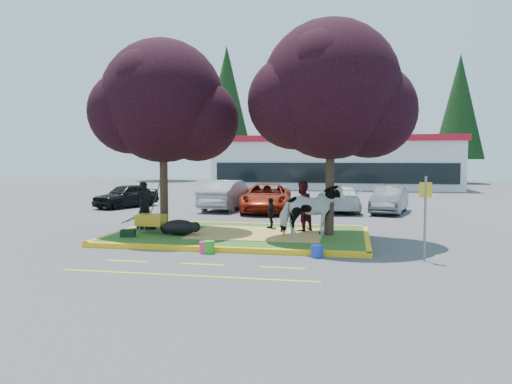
% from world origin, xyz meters
% --- Properties ---
extents(ground, '(90.00, 90.00, 0.00)m').
position_xyz_m(ground, '(0.00, 0.00, 0.00)').
color(ground, '#424244').
rests_on(ground, ground).
extents(median_island, '(8.00, 5.00, 0.15)m').
position_xyz_m(median_island, '(0.00, 0.00, 0.07)').
color(median_island, '#255119').
rests_on(median_island, ground).
extents(curb_near, '(8.30, 0.16, 0.15)m').
position_xyz_m(curb_near, '(0.00, -2.58, 0.07)').
color(curb_near, yellow).
rests_on(curb_near, ground).
extents(curb_far, '(8.30, 0.16, 0.15)m').
position_xyz_m(curb_far, '(0.00, 2.58, 0.07)').
color(curb_far, yellow).
rests_on(curb_far, ground).
extents(curb_left, '(0.16, 5.30, 0.15)m').
position_xyz_m(curb_left, '(-4.08, 0.00, 0.07)').
color(curb_left, yellow).
rests_on(curb_left, ground).
extents(curb_right, '(0.16, 5.30, 0.15)m').
position_xyz_m(curb_right, '(4.08, 0.00, 0.07)').
color(curb_right, yellow).
rests_on(curb_right, ground).
extents(straw_bedding, '(4.20, 3.00, 0.01)m').
position_xyz_m(straw_bedding, '(0.60, 0.00, 0.15)').
color(straw_bedding, tan).
rests_on(straw_bedding, median_island).
extents(tree_purple_left, '(5.06, 4.20, 6.51)m').
position_xyz_m(tree_purple_left, '(-2.78, 0.38, 4.36)').
color(tree_purple_left, black).
rests_on(tree_purple_left, median_island).
extents(tree_purple_right, '(5.30, 4.40, 6.82)m').
position_xyz_m(tree_purple_right, '(2.92, 0.18, 4.56)').
color(tree_purple_right, black).
rests_on(tree_purple_right, median_island).
extents(fire_lane_stripe_a, '(1.10, 0.12, 0.01)m').
position_xyz_m(fire_lane_stripe_a, '(-2.00, -4.20, 0.00)').
color(fire_lane_stripe_a, yellow).
rests_on(fire_lane_stripe_a, ground).
extents(fire_lane_stripe_b, '(1.10, 0.12, 0.01)m').
position_xyz_m(fire_lane_stripe_b, '(0.00, -4.20, 0.00)').
color(fire_lane_stripe_b, yellow).
rests_on(fire_lane_stripe_b, ground).
extents(fire_lane_stripe_c, '(1.10, 0.12, 0.01)m').
position_xyz_m(fire_lane_stripe_c, '(2.00, -4.20, 0.00)').
color(fire_lane_stripe_c, yellow).
rests_on(fire_lane_stripe_c, ground).
extents(fire_lane_long, '(6.00, 0.10, 0.01)m').
position_xyz_m(fire_lane_long, '(0.00, -5.40, 0.00)').
color(fire_lane_long, yellow).
rests_on(fire_lane_long, ground).
extents(retail_building, '(20.40, 8.40, 4.40)m').
position_xyz_m(retail_building, '(2.00, 27.98, 2.25)').
color(retail_building, silver).
rests_on(retail_building, ground).
extents(treeline, '(46.58, 7.80, 14.63)m').
position_xyz_m(treeline, '(1.23, 37.61, 7.73)').
color(treeline, black).
rests_on(treeline, ground).
extents(cow, '(2.14, 1.60, 1.64)m').
position_xyz_m(cow, '(2.34, -0.21, 0.97)').
color(cow, silver).
rests_on(cow, median_island).
extents(calf, '(1.29, 0.99, 0.49)m').
position_xyz_m(calf, '(-1.83, -0.76, 0.40)').
color(calf, black).
rests_on(calf, median_island).
extents(handler, '(0.56, 0.69, 1.62)m').
position_xyz_m(handler, '(-3.70, 0.81, 0.96)').
color(handler, black).
rests_on(handler, median_island).
extents(visitor_a, '(1.01, 1.05, 1.71)m').
position_xyz_m(visitor_a, '(1.95, 0.81, 1.01)').
color(visitor_a, '#3F1219').
rests_on(visitor_a, median_island).
extents(visitor_b, '(0.27, 0.64, 1.09)m').
position_xyz_m(visitor_b, '(0.82, 1.23, 0.69)').
color(visitor_b, black).
rests_on(visitor_b, median_island).
extents(wheelbarrow, '(1.65, 0.61, 0.62)m').
position_xyz_m(wheelbarrow, '(-2.86, -0.58, 0.58)').
color(wheelbarrow, black).
rests_on(wheelbarrow, median_island).
extents(gear_bag_dark, '(0.63, 0.40, 0.30)m').
position_xyz_m(gear_bag_dark, '(-3.42, 0.30, 0.30)').
color(gear_bag_dark, black).
rests_on(gear_bag_dark, median_island).
extents(gear_bag_green, '(0.48, 0.35, 0.23)m').
position_xyz_m(gear_bag_green, '(-3.29, -1.43, 0.27)').
color(gear_bag_green, black).
rests_on(gear_bag_green, median_island).
extents(sign_post, '(0.30, 0.11, 2.17)m').
position_xyz_m(sign_post, '(5.44, -2.70, 1.31)').
color(sign_post, slate).
rests_on(sign_post, ground).
extents(bucket_green, '(0.34, 0.34, 0.34)m').
position_xyz_m(bucket_green, '(-0.24, -2.80, 0.17)').
color(bucket_green, green).
rests_on(bucket_green, ground).
extents(bucket_pink, '(0.32, 0.32, 0.33)m').
position_xyz_m(bucket_pink, '(-0.35, -2.80, 0.16)').
color(bucket_pink, '#E73373').
rests_on(bucket_pink, ground).
extents(bucket_blue, '(0.40, 0.40, 0.34)m').
position_xyz_m(bucket_blue, '(2.73, -2.80, 0.17)').
color(bucket_blue, '#1838C4').
rests_on(bucket_blue, ground).
extents(car_black, '(2.79, 3.97, 1.26)m').
position_xyz_m(car_black, '(-8.11, 8.47, 0.63)').
color(car_black, black).
rests_on(car_black, ground).
extents(car_silver, '(2.05, 4.68, 1.50)m').
position_xyz_m(car_silver, '(-2.62, 8.52, 0.75)').
color(car_silver, '#96999D').
rests_on(car_silver, ground).
extents(car_red, '(2.79, 5.15, 1.37)m').
position_xyz_m(car_red, '(-0.49, 7.80, 0.69)').
color(car_red, maroon).
rests_on(car_red, ground).
extents(car_white, '(2.13, 4.39, 1.23)m').
position_xyz_m(car_white, '(3.03, 8.73, 0.62)').
color(car_white, silver).
rests_on(car_white, ground).
extents(car_grey, '(2.10, 4.00, 1.26)m').
position_xyz_m(car_grey, '(5.31, 8.44, 0.63)').
color(car_grey, '#515358').
rests_on(car_grey, ground).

